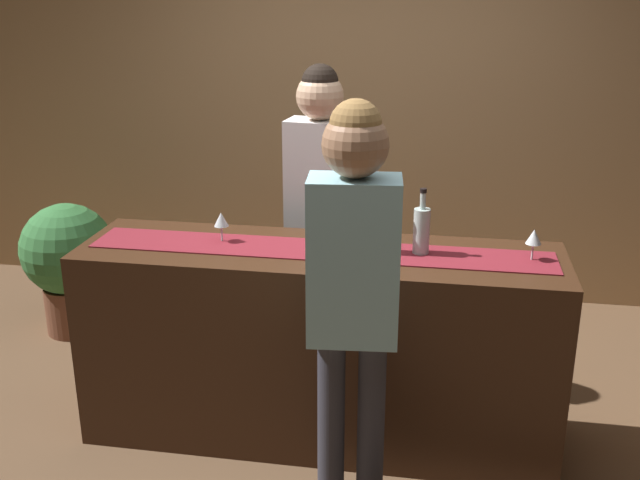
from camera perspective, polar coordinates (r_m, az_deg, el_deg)
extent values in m
plane|color=brown|center=(3.80, -0.06, -14.41)|extent=(10.00, 10.00, 0.00)
cube|color=tan|center=(5.09, 3.63, 11.77)|extent=(6.00, 0.12, 2.90)
cube|color=#3D2314|center=(3.56, -0.07, -8.02)|extent=(2.21, 0.60, 0.95)
cube|color=maroon|center=(3.37, -0.07, -0.75)|extent=(2.10, 0.28, 0.01)
cylinder|color=#B2C6C1|center=(3.32, 7.78, 0.63)|extent=(0.07, 0.07, 0.21)
cylinder|color=#B2C6C1|center=(3.28, 7.89, 2.99)|extent=(0.03, 0.03, 0.08)
cylinder|color=black|center=(3.27, 7.93, 3.78)|extent=(0.03, 0.03, 0.02)
cylinder|color=brown|center=(3.32, 4.70, 0.71)|extent=(0.07, 0.07, 0.21)
cylinder|color=brown|center=(3.27, 4.77, 3.08)|extent=(0.03, 0.03, 0.08)
cylinder|color=black|center=(3.26, 4.79, 3.86)|extent=(0.03, 0.03, 0.02)
cylinder|color=silver|center=(3.38, 15.90, -1.51)|extent=(0.06, 0.06, 0.00)
cylinder|color=silver|center=(3.36, 15.96, -0.88)|extent=(0.01, 0.01, 0.07)
cone|color=silver|center=(3.34, 16.07, 0.25)|extent=(0.07, 0.07, 0.06)
cylinder|color=silver|center=(3.31, 1.59, -1.17)|extent=(0.06, 0.06, 0.00)
cylinder|color=silver|center=(3.29, 1.60, -0.52)|extent=(0.01, 0.01, 0.07)
cone|color=silver|center=(3.27, 1.61, 0.63)|extent=(0.07, 0.07, 0.06)
cylinder|color=silver|center=(3.51, -7.51, -0.12)|extent=(0.06, 0.06, 0.00)
cylinder|color=silver|center=(3.50, -7.54, 0.49)|extent=(0.01, 0.01, 0.07)
cone|color=silver|center=(3.47, -7.59, 1.59)|extent=(0.07, 0.07, 0.06)
cylinder|color=#26262B|center=(4.10, 1.07, -5.32)|extent=(0.11, 0.11, 0.81)
cylinder|color=#26262B|center=(4.15, -1.07, -5.06)|extent=(0.11, 0.11, 0.81)
cube|color=white|center=(3.88, 0.00, 4.55)|extent=(0.36, 0.24, 0.64)
sphere|color=#DBAD89|center=(3.79, 0.00, 10.98)|extent=(0.24, 0.24, 0.24)
sphere|color=black|center=(3.79, 0.00, 11.97)|extent=(0.19, 0.19, 0.19)
cylinder|color=#33333D|center=(3.09, 0.85, -14.20)|extent=(0.11, 0.11, 0.81)
cylinder|color=#33333D|center=(3.09, 3.91, -14.29)|extent=(0.11, 0.11, 0.81)
cube|color=#99D1E0|center=(2.76, 2.59, -1.64)|extent=(0.36, 0.23, 0.64)
sphere|color=#9E7051|center=(2.64, 2.73, 7.34)|extent=(0.24, 0.24, 0.24)
sphere|color=olive|center=(2.62, 2.75, 8.76)|extent=(0.19, 0.19, 0.19)
cylinder|color=brown|center=(4.98, -18.32, -4.94)|extent=(0.35, 0.35, 0.31)
sphere|color=#387A3D|center=(4.84, -18.80, -0.66)|extent=(0.57, 0.57, 0.57)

